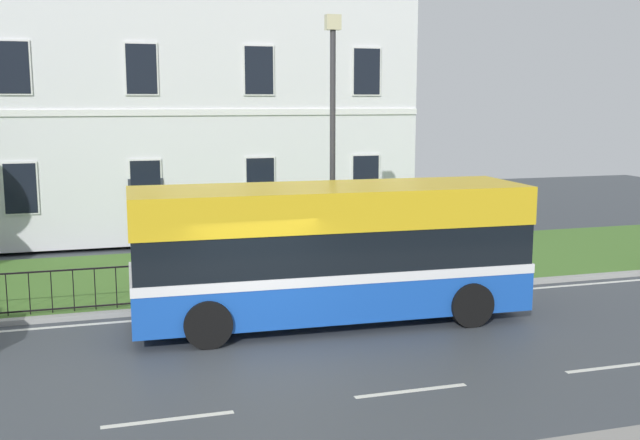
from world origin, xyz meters
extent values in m
cube|color=#3E444A|center=(0.00, 0.00, -0.03)|extent=(60.00, 56.00, 0.06)
cube|color=silver|center=(0.00, 3.65, 0.00)|extent=(54.00, 0.14, 0.01)
cube|color=silver|center=(-2.00, -1.80, 0.00)|extent=(2.00, 0.12, 0.01)
cube|color=silver|center=(2.00, -1.80, 0.00)|extent=(2.00, 0.12, 0.01)
cube|color=silver|center=(6.00, -1.80, 0.00)|extent=(2.00, 0.12, 0.01)
cube|color=#9E9E99|center=(0.00, 4.12, 0.06)|extent=(57.00, 0.24, 0.12)
cube|color=#4A772E|center=(0.00, 7.45, 0.06)|extent=(57.00, 6.41, 0.12)
cube|color=white|center=(-1.43, 15.83, 6.04)|extent=(18.78, 8.16, 11.85)
cube|color=white|center=(-1.43, 11.73, 4.42)|extent=(18.78, 0.06, 0.20)
cube|color=#2D333D|center=(-1.43, 11.72, 1.22)|extent=(1.10, 0.06, 2.20)
cube|color=white|center=(-5.19, 11.72, 2.13)|extent=(1.04, 0.04, 1.64)
cube|color=black|center=(-5.19, 11.70, 2.13)|extent=(0.94, 0.03, 1.54)
cube|color=white|center=(-1.43, 11.72, 2.13)|extent=(1.04, 0.04, 1.64)
cube|color=black|center=(-1.43, 11.70, 2.13)|extent=(0.94, 0.03, 1.54)
cube|color=white|center=(2.32, 11.72, 2.13)|extent=(1.04, 0.04, 1.64)
cube|color=black|center=(2.32, 11.70, 2.13)|extent=(0.94, 0.03, 1.54)
cube|color=white|center=(6.08, 11.72, 2.13)|extent=(1.04, 0.04, 1.64)
cube|color=black|center=(6.08, 11.70, 2.13)|extent=(0.94, 0.03, 1.54)
cube|color=white|center=(-5.19, 11.72, 5.77)|extent=(1.04, 0.04, 1.64)
cube|color=black|center=(-5.19, 11.70, 5.77)|extent=(0.94, 0.03, 1.54)
cube|color=white|center=(-1.43, 11.72, 5.77)|extent=(1.04, 0.04, 1.64)
cube|color=black|center=(-1.43, 11.70, 5.77)|extent=(0.94, 0.03, 1.54)
cube|color=white|center=(2.32, 11.72, 5.77)|extent=(1.04, 0.04, 1.64)
cube|color=black|center=(2.32, 11.70, 5.77)|extent=(0.94, 0.03, 1.54)
cube|color=white|center=(6.08, 11.72, 5.77)|extent=(1.04, 0.04, 1.64)
cube|color=black|center=(6.08, 11.70, 5.77)|extent=(0.94, 0.03, 1.54)
cube|color=black|center=(-1.43, 4.40, 1.07)|extent=(15.28, 0.04, 0.04)
cube|color=black|center=(-1.43, 4.40, 0.20)|extent=(15.28, 0.04, 0.04)
cylinder|color=black|center=(-4.90, 4.40, 0.59)|extent=(0.02, 0.02, 0.95)
cylinder|color=black|center=(-4.44, 4.40, 0.59)|extent=(0.02, 0.02, 0.95)
cylinder|color=black|center=(-3.98, 4.40, 0.59)|extent=(0.02, 0.02, 0.95)
cylinder|color=black|center=(-3.52, 4.40, 0.59)|extent=(0.02, 0.02, 0.95)
cylinder|color=black|center=(-3.05, 4.40, 0.59)|extent=(0.02, 0.02, 0.95)
cylinder|color=black|center=(-2.59, 4.40, 0.59)|extent=(0.02, 0.02, 0.95)
cylinder|color=black|center=(-2.13, 4.40, 0.59)|extent=(0.02, 0.02, 0.95)
cylinder|color=black|center=(-1.66, 4.40, 0.59)|extent=(0.02, 0.02, 0.95)
cylinder|color=black|center=(-1.20, 4.40, 0.59)|extent=(0.02, 0.02, 0.95)
cylinder|color=black|center=(-0.74, 4.40, 0.59)|extent=(0.02, 0.02, 0.95)
cylinder|color=black|center=(-0.27, 4.40, 0.59)|extent=(0.02, 0.02, 0.95)
cylinder|color=black|center=(0.19, 4.40, 0.59)|extent=(0.02, 0.02, 0.95)
cylinder|color=black|center=(0.65, 4.40, 0.59)|extent=(0.02, 0.02, 0.95)
cylinder|color=black|center=(1.11, 4.40, 0.59)|extent=(0.02, 0.02, 0.95)
cylinder|color=black|center=(1.58, 4.40, 0.59)|extent=(0.02, 0.02, 0.95)
cylinder|color=black|center=(2.04, 4.40, 0.59)|extent=(0.02, 0.02, 0.95)
cylinder|color=black|center=(2.50, 4.40, 0.59)|extent=(0.02, 0.02, 0.95)
cylinder|color=black|center=(2.97, 4.40, 0.59)|extent=(0.02, 0.02, 0.95)
cylinder|color=black|center=(3.43, 4.40, 0.59)|extent=(0.02, 0.02, 0.95)
cylinder|color=black|center=(3.89, 4.40, 0.59)|extent=(0.02, 0.02, 0.95)
cylinder|color=black|center=(4.36, 4.40, 0.59)|extent=(0.02, 0.02, 0.95)
cylinder|color=black|center=(4.82, 4.40, 0.59)|extent=(0.02, 0.02, 0.95)
cylinder|color=black|center=(5.28, 4.40, 0.59)|extent=(0.02, 0.02, 0.95)
cylinder|color=black|center=(5.74, 4.40, 0.59)|extent=(0.02, 0.02, 0.95)
cylinder|color=black|center=(6.21, 4.40, 0.59)|extent=(0.02, 0.02, 0.95)
cube|color=blue|center=(1.90, 2.44, 0.75)|extent=(8.58, 2.70, 0.98)
cube|color=white|center=(1.90, 2.44, 1.20)|extent=(8.60, 2.72, 0.20)
cube|color=black|center=(1.90, 2.44, 1.70)|extent=(8.50, 2.65, 0.93)
cube|color=gold|center=(1.90, 2.44, 2.57)|extent=(8.58, 2.70, 0.82)
cube|color=black|center=(6.17, 2.30, 1.66)|extent=(0.13, 2.03, 0.85)
cube|color=black|center=(6.17, 2.30, 2.53)|extent=(0.12, 1.74, 0.52)
cylinder|color=silver|center=(6.20, 3.07, 0.48)|extent=(0.05, 0.20, 0.20)
cylinder|color=silver|center=(6.15, 1.53, 0.48)|extent=(0.05, 0.20, 0.20)
cylinder|color=black|center=(4.75, 3.51, 0.48)|extent=(0.97, 0.33, 0.96)
cylinder|color=black|center=(4.67, 1.19, 0.48)|extent=(0.97, 0.33, 0.96)
cylinder|color=black|center=(-0.86, 3.69, 0.48)|extent=(0.97, 0.33, 0.96)
cylinder|color=black|center=(-0.94, 1.38, 0.48)|extent=(0.97, 0.33, 0.96)
cylinder|color=#333338|center=(2.72, 4.92, 3.30)|extent=(0.14, 0.14, 6.36)
cube|color=beige|center=(2.72, 4.92, 6.66)|extent=(0.36, 0.24, 0.36)
camera|label=1|loc=(-2.84, -12.75, 4.81)|focal=41.95mm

